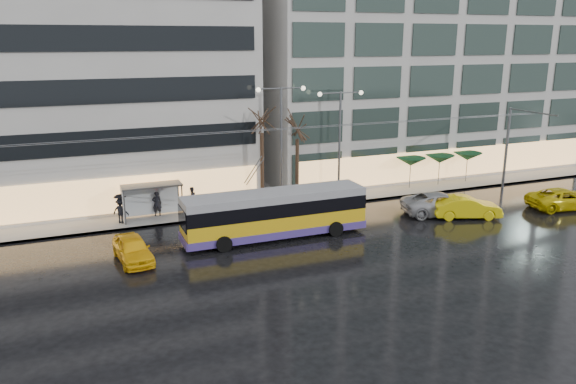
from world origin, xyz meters
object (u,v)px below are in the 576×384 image
taxi_a (133,249)px  bus_shelter (146,194)px  trolleybus (275,215)px  street_lamp_near (281,129)px

taxi_a → bus_shelter: bearing=69.7°
trolleybus → street_lamp_near: 8.83m
trolleybus → street_lamp_near: (3.15, 6.93, 4.47)m
bus_shelter → taxi_a: 7.87m
trolleybus → street_lamp_near: street_lamp_near is taller
trolleybus → bus_shelter: bearing=136.7°
bus_shelter → street_lamp_near: street_lamp_near is taller
trolleybus → street_lamp_near: bearing=65.6°
trolleybus → bus_shelter: size_ratio=2.89×
street_lamp_near → trolleybus: bearing=-114.4°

